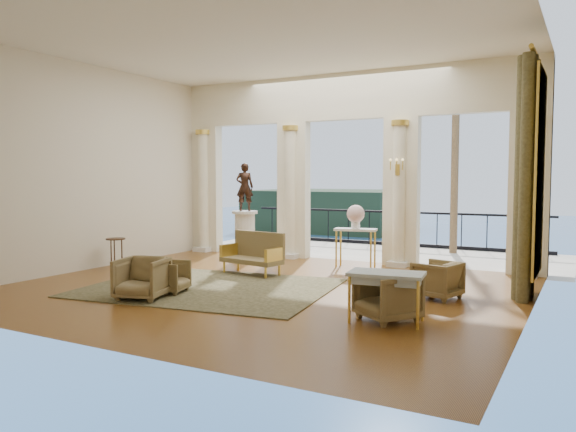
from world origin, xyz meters
The scene contains 23 objects.
floor centered at (0.00, 0.00, 0.00)m, with size 9.00×9.00×0.00m, color #492412.
room_walls centered at (0.00, -1.12, 2.88)m, with size 9.00×9.00×9.00m.
arcade centered at (0.00, 3.82, 2.58)m, with size 9.00×0.56×4.50m.
terrace centered at (0.00, 5.80, -0.05)m, with size 10.00×3.60×0.10m, color #A29789.
balustrade centered at (0.00, 7.40, 0.41)m, with size 9.00×0.06×1.03m.
palm_tree centered at (2.00, 6.60, 4.09)m, with size 2.00×2.00×4.50m.
headland centered at (-30.00, 70.00, -3.00)m, with size 22.00×18.00×6.00m, color black.
sea centered at (0.00, 60.00, -6.00)m, with size 160.00×160.00×0.00m, color #204C8C.
curtain centered at (4.28, 1.50, 2.02)m, with size 0.33×1.40×4.09m.
window_frame centered at (4.47, 1.50, 2.10)m, with size 0.04×1.60×3.40m, color #E5BE4B.
wall_sconce centered at (1.40, 3.51, 2.23)m, with size 0.30×0.11×0.33m.
rug centered at (-0.88, -0.42, 0.01)m, with size 4.35×3.38×0.02m, color #2B2F18.
armchair_a centered at (-1.30, -1.72, 0.39)m, with size 0.75×0.70×0.77m, color #41381F.
armchair_b centered at (2.74, -1.10, 0.38)m, with size 0.74×0.69×0.76m, color #41381F.
armchair_c centered at (3.00, 0.71, 0.35)m, with size 0.68×0.63×0.70m, color #41381F.
armchair_d centered at (-1.26, -1.10, 0.31)m, with size 0.61×0.57×0.63m, color #41381F.
settee centered at (-0.95, 1.24, 0.44)m, with size 1.41×0.78×0.89m.
game_table centered at (2.76, -1.20, 0.64)m, with size 1.10×0.69×0.71m.
pedestal centered at (-2.14, 2.73, 0.59)m, with size 0.66×0.66×1.22m.
statue centered at (-2.14, 2.73, 1.80)m, with size 0.42×0.28×1.16m, color black.
console_table centered at (0.60, 3.05, 0.73)m, with size 0.98×0.54×0.88m.
urn centered at (0.60, 3.05, 1.19)m, with size 0.40×0.40×0.53m.
side_table centered at (-4.00, 0.33, 0.59)m, with size 0.42×0.42×0.68m.
Camera 1 is at (5.26, -8.68, 2.04)m, focal length 35.00 mm.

